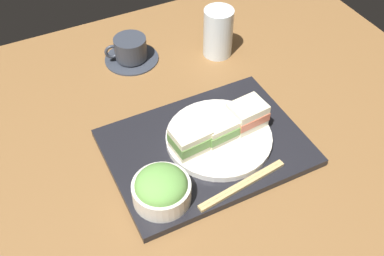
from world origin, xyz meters
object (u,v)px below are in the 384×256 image
Objects in this scene: coffee_cup at (130,51)px; sandwich_near at (190,139)px; sandwich_far at (247,115)px; salad_bowl at (161,188)px; sandwich_plate at (219,138)px; chopsticks_pair at (242,185)px; drinking_glass at (218,32)px; sandwich_middle at (219,128)px.

sandwich_near is at bearing -91.62° from coffee_cup.
sandwich_far is 0.72× the size of salad_bowl.
sandwich_near is at bearing 38.70° from salad_bowl.
chopsticks_pair is (-1.71, -12.63, -0.37)cm from sandwich_plate.
drinking_glass is (15.46, 28.86, 4.02)cm from sandwich_plate.
drinking_glass is at bearing 61.83° from sandwich_plate.
sandwich_near is at bearing -177.02° from sandwich_middle.
coffee_cup is (1.04, 36.67, -2.82)cm from sandwich_near.
sandwich_plate is 2.02× the size of salad_bowl.
sandwich_far is 29.77cm from drinking_glass.
sandwich_middle is 0.42× the size of chopsticks_pair.
salad_bowl is 0.55× the size of chopsticks_pair.
sandwich_far reaches higher than sandwich_plate.
sandwich_far is (13.74, 0.72, 0.22)cm from sandwich_near.
sandwich_near is 0.57× the size of coffee_cup.
salad_bowl is 0.80× the size of coffee_cup.
sandwich_near is 36.78cm from drinking_glass.
sandwich_near is 13.76cm from sandwich_far.
chopsticks_pair is (5.16, -12.27, -3.64)cm from sandwich_near.
sandwich_plate is 3.00cm from sandwich_middle.
sandwich_near is at bearing -177.02° from sandwich_far.
salad_bowl is at bearing -153.68° from sandwich_middle.
coffee_cup is (-12.70, 35.96, -3.03)cm from sandwich_far.
sandwich_near is 0.99× the size of sandwich_far.
drinking_glass is at bearing 61.83° from sandwich_middle.
drinking_glass is at bearing -19.29° from coffee_cup.
chopsticks_pair is (-1.71, -12.63, -3.37)cm from sandwich_middle.
sandwich_far is (6.87, 0.36, 0.50)cm from sandwich_middle.
sandwich_far is at bearing 2.98° from sandwich_near.
sandwich_middle is 36.87cm from coffee_cup.
sandwich_middle is 18.74cm from salad_bowl.
sandwich_middle is 0.76× the size of salad_bowl.
sandwich_middle reaches higher than coffee_cup.
drinking_glass reaches higher than sandwich_near.
sandwich_far is at bearing 2.98° from sandwich_plate.
chopsticks_pair is at bearing -67.18° from sandwich_near.
salad_bowl is 15.94cm from chopsticks_pair.
drinking_glass reaches higher than salad_bowl.
sandwich_far is 0.40× the size of chopsticks_pair.
sandwich_plate is 2.83× the size of sandwich_near.
coffee_cup is (10.96, 44.62, -1.95)cm from salad_bowl.
sandwich_far is at bearing 56.56° from chopsticks_pair.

